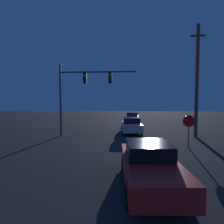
# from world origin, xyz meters

# --- Properties ---
(car_near) EXTENTS (2.04, 4.41, 1.48)m
(car_near) POSITION_xyz_m (1.64, 6.66, 0.74)
(car_near) COLOR #B21E1E
(car_near) RESTS_ON ground_plane
(car_mid) EXTENTS (1.94, 4.36, 1.48)m
(car_mid) POSITION_xyz_m (1.41, 17.43, 0.74)
(car_mid) COLOR beige
(car_mid) RESTS_ON ground_plane
(car_far) EXTENTS (2.12, 4.44, 1.48)m
(car_far) POSITION_xyz_m (1.87, 25.90, 0.74)
(car_far) COLOR #99999E
(car_far) RESTS_ON ground_plane
(traffic_signal_mast) EXTENTS (6.61, 0.30, 6.30)m
(traffic_signal_mast) POSITION_xyz_m (-3.06, 15.31, 4.27)
(traffic_signal_mast) COLOR #4C4C51
(traffic_signal_mast) RESTS_ON ground_plane
(stop_sign) EXTENTS (0.77, 0.07, 2.13)m
(stop_sign) POSITION_xyz_m (4.90, 11.98, 1.49)
(stop_sign) COLOR #4C4C51
(stop_sign) RESTS_ON ground_plane
(utility_pole) EXTENTS (1.20, 0.28, 9.43)m
(utility_pole) POSITION_xyz_m (6.81, 15.71, 4.83)
(utility_pole) COLOR brown
(utility_pole) RESTS_ON ground_plane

